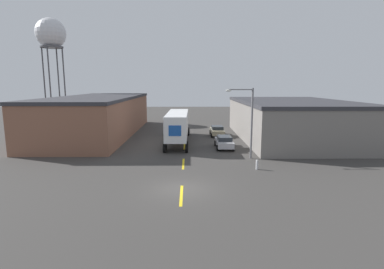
% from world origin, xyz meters
% --- Properties ---
extents(ground_plane, '(160.00, 160.00, 0.00)m').
position_xyz_m(ground_plane, '(0.00, 0.00, 0.00)').
color(ground_plane, '#3D3A38').
extents(road_centerline, '(0.20, 20.19, 0.01)m').
position_xyz_m(road_centerline, '(0.00, 6.94, 0.00)').
color(road_centerline, yellow).
rests_on(road_centerline, ground_plane).
extents(warehouse_left, '(10.73, 29.48, 5.70)m').
position_xyz_m(warehouse_left, '(-13.07, 24.40, 2.85)').
color(warehouse_left, brown).
rests_on(warehouse_left, ground_plane).
extents(warehouse_right, '(14.05, 23.21, 5.29)m').
position_xyz_m(warehouse_right, '(14.73, 20.23, 2.65)').
color(warehouse_right, slate).
rests_on(warehouse_right, ground_plane).
extents(semi_truck, '(2.96, 14.07, 4.00)m').
position_xyz_m(semi_truck, '(-0.84, 17.71, 2.39)').
color(semi_truck, black).
rests_on(semi_truck, ground_plane).
extents(parked_car_right_far, '(2.03, 4.49, 1.47)m').
position_xyz_m(parked_car_right_far, '(4.70, 22.55, 0.78)').
color(parked_car_right_far, tan).
rests_on(parked_car_right_far, ground_plane).
extents(parked_car_right_mid, '(2.03, 4.49, 1.47)m').
position_xyz_m(parked_car_right_mid, '(4.70, 13.89, 0.78)').
color(parked_car_right_mid, '#B2B2B7').
rests_on(parked_car_right_mid, ground_plane).
extents(water_tower, '(6.03, 6.03, 20.80)m').
position_xyz_m(water_tower, '(-27.68, 43.47, 17.50)').
color(water_tower, '#47474C').
rests_on(water_tower, ground_plane).
extents(street_lamp, '(2.78, 0.32, 7.11)m').
position_xyz_m(street_lamp, '(6.48, 9.00, 4.20)').
color(street_lamp, slate).
rests_on(street_lamp, ground_plane).
extents(fire_hydrant, '(0.22, 0.22, 0.89)m').
position_xyz_m(fire_hydrant, '(6.57, 4.97, 0.44)').
color(fire_hydrant, silver).
rests_on(fire_hydrant, ground_plane).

